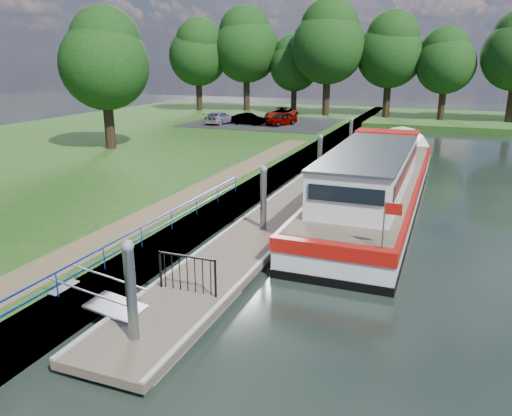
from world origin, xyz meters
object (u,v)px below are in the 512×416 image
at_px(car_b, 248,119).
at_px(car_d, 281,114).
at_px(car_a, 281,119).
at_px(pontoon, 296,204).
at_px(barge, 378,182).
at_px(car_c, 220,118).

bearing_deg(car_b, car_d, -16.23).
distance_m(car_a, car_b, 3.17).
distance_m(pontoon, car_a, 24.96).
bearing_deg(car_b, pontoon, -145.55).
bearing_deg(pontoon, car_a, 110.18).
xyz_separation_m(car_a, car_b, (-3.09, -0.72, -0.06)).
xyz_separation_m(pontoon, barge, (3.60, 2.23, 0.90)).
distance_m(barge, car_b, 25.53).
height_order(pontoon, car_b, car_b).
bearing_deg(car_d, barge, -57.46).
distance_m(car_b, car_c, 2.91).
relative_size(barge, car_b, 6.38).
bearing_deg(car_a, car_c, -146.12).
distance_m(car_a, car_d, 3.80).
xyz_separation_m(pontoon, car_c, (-14.57, 22.30, 1.24)).
distance_m(car_a, car_c, 6.07).
bearing_deg(car_b, car_c, 104.74).
bearing_deg(barge, car_c, 132.16).
relative_size(pontoon, barge, 1.42).
relative_size(car_c, car_d, 0.85).
relative_size(car_b, car_d, 0.70).
height_order(pontoon, car_d, car_d).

